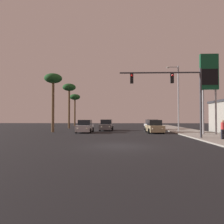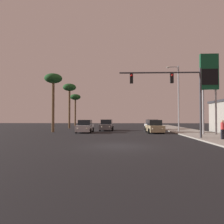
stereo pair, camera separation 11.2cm
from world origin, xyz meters
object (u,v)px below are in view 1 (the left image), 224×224
at_px(car_silver, 85,127).
at_px(traffic_light_mast, 177,88).
at_px(car_tan, 154,127).
at_px(palm_tree_near, 53,81).
at_px(palm_tree_mid, 69,90).
at_px(palm_tree_far, 75,98).
at_px(gas_station_sign, 209,76).
at_px(pedestrian_on_sidewalk, 223,129).
at_px(car_white, 152,125).
at_px(car_grey, 106,126).
at_px(street_lamp, 177,95).

distance_m(car_silver, traffic_light_mast, 13.60).
distance_m(car_tan, palm_tree_near, 14.97).
bearing_deg(traffic_light_mast, car_silver, 140.10).
relative_size(traffic_light_mast, palm_tree_mid, 0.94).
relative_size(car_tan, palm_tree_far, 0.59).
bearing_deg(gas_station_sign, palm_tree_near, 166.28).
bearing_deg(pedestrian_on_sidewalk, palm_tree_near, 150.69).
xyz_separation_m(pedestrian_on_sidewalk, palm_tree_mid, (-18.13, 20.11, 6.04)).
bearing_deg(palm_tree_mid, car_white, -20.42).
bearing_deg(car_tan, car_grey, -38.55).
xyz_separation_m(gas_station_sign, palm_tree_near, (-19.11, 4.66, 0.32)).
xyz_separation_m(traffic_light_mast, street_lamp, (2.60, 9.68, 0.37)).
relative_size(car_grey, gas_station_sign, 0.48).
distance_m(car_white, palm_tree_far, 22.25).
height_order(car_white, palm_tree_mid, palm_tree_mid).
bearing_deg(palm_tree_far, traffic_light_mast, -61.61).
bearing_deg(palm_tree_mid, car_silver, -66.35).
relative_size(car_tan, pedestrian_on_sidewalk, 2.60).
xyz_separation_m(gas_station_sign, pedestrian_on_sidewalk, (-1.10, -5.45, -5.58)).
bearing_deg(car_silver, traffic_light_mast, 140.33).
relative_size(pedestrian_on_sidewalk, palm_tree_far, 0.23).
distance_m(street_lamp, palm_tree_mid, 19.53).
distance_m(car_white, car_silver, 10.91).
relative_size(palm_tree_near, palm_tree_mid, 0.98).
bearing_deg(palm_tree_mid, street_lamp, -28.00).
distance_m(car_white, gas_station_sign, 12.16).
height_order(pedestrian_on_sidewalk, palm_tree_near, palm_tree_near).
xyz_separation_m(street_lamp, gas_station_sign, (2.07, -5.54, 1.50)).
height_order(car_silver, pedestrian_on_sidewalk, pedestrian_on_sidewalk).
height_order(traffic_light_mast, pedestrian_on_sidewalk, traffic_light_mast).
xyz_separation_m(traffic_light_mast, pedestrian_on_sidewalk, (3.58, -1.31, -3.71)).
height_order(gas_station_sign, palm_tree_near, gas_station_sign).
xyz_separation_m(car_tan, street_lamp, (3.42, 1.63, 4.36)).
bearing_deg(traffic_light_mast, car_grey, 119.82).
height_order(street_lamp, palm_tree_near, street_lamp).
bearing_deg(palm_tree_far, pedestrian_on_sidewalk, -57.56).
bearing_deg(car_grey, pedestrian_on_sidewalk, 129.87).
bearing_deg(car_grey, palm_tree_far, -60.61).
xyz_separation_m(car_tan, palm_tree_far, (-14.74, 20.75, 5.56)).
relative_size(pedestrian_on_sidewalk, palm_tree_near, 0.21).
bearing_deg(palm_tree_mid, gas_station_sign, -37.32).
bearing_deg(pedestrian_on_sidewalk, car_tan, 115.18).
relative_size(car_silver, car_grey, 0.99).
bearing_deg(gas_station_sign, car_white, 118.31).
distance_m(car_silver, palm_tree_near, 7.63).
distance_m(gas_station_sign, pedestrian_on_sidewalk, 7.88).
xyz_separation_m(car_silver, traffic_light_mast, (9.98, -8.34, 3.98)).
distance_m(gas_station_sign, palm_tree_far, 31.91).
relative_size(car_tan, traffic_light_mast, 0.57).
xyz_separation_m(car_grey, gas_station_sign, (12.06, -8.75, 5.86)).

